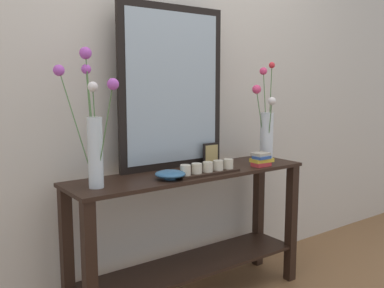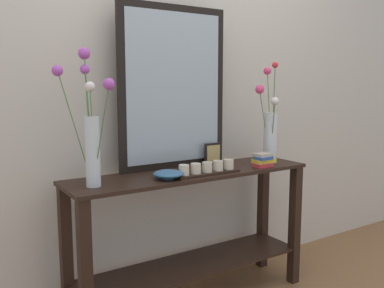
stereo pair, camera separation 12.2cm
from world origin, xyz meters
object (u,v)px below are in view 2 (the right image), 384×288
object	(u,v)px
vase_right	(270,128)
tall_vase_left	(90,128)
picture_frame_small	(213,154)
mirror_leaning	(174,88)
decorative_bowl	(168,174)
book_stack	(263,160)
candle_tray	(207,169)
console_table	(192,222)

from	to	relation	value
vase_right	tall_vase_left	bearing A→B (deg)	-178.75
vase_right	picture_frame_small	xyz separation A→B (m)	(-0.37, 0.10, -0.14)
mirror_leaning	picture_frame_small	distance (m)	0.47
vase_right	decorative_bowl	world-z (taller)	vase_right
tall_vase_left	book_stack	distance (m)	1.04
picture_frame_small	vase_right	bearing A→B (deg)	-14.38
candle_tray	picture_frame_small	world-z (taller)	picture_frame_small
tall_vase_left	decorative_bowl	world-z (taller)	tall_vase_left
console_table	book_stack	bearing A→B (deg)	-14.77
vase_right	candle_tray	xyz separation A→B (m)	(-0.56, -0.11, -0.18)
mirror_leaning	console_table	bearing A→B (deg)	-80.79
tall_vase_left	vase_right	size ratio (longest dim) A/B	1.07
mirror_leaning	vase_right	bearing A→B (deg)	-13.11
console_table	decorative_bowl	world-z (taller)	decorative_bowl
console_table	candle_tray	distance (m)	0.34
console_table	mirror_leaning	world-z (taller)	mirror_leaning
mirror_leaning	book_stack	bearing A→B (deg)	-30.39
tall_vase_left	candle_tray	bearing A→B (deg)	-7.81
candle_tray	picture_frame_small	size ratio (longest dim) A/B	2.98
book_stack	decorative_bowl	bearing A→B (deg)	177.60
vase_right	picture_frame_small	bearing A→B (deg)	165.62
vase_right	picture_frame_small	distance (m)	0.41
mirror_leaning	vase_right	size ratio (longest dim) A/B	1.50
book_stack	console_table	bearing A→B (deg)	165.23
decorative_bowl	tall_vase_left	bearing A→B (deg)	169.49
decorative_bowl	candle_tray	bearing A→B (deg)	-3.34
decorative_bowl	book_stack	world-z (taller)	book_stack
console_table	vase_right	bearing A→B (deg)	0.94
picture_frame_small	decorative_bowl	size ratio (longest dim) A/B	0.83
tall_vase_left	vase_right	world-z (taller)	tall_vase_left
tall_vase_left	picture_frame_small	xyz separation A→B (m)	(0.80, 0.12, -0.21)
console_table	vase_right	distance (m)	0.78
decorative_bowl	book_stack	size ratio (longest dim) A/B	1.19
tall_vase_left	picture_frame_small	bearing A→B (deg)	8.54
picture_frame_small	candle_tray	bearing A→B (deg)	-132.43
console_table	tall_vase_left	bearing A→B (deg)	-178.44
vase_right	decorative_bowl	bearing A→B (deg)	-173.06
console_table	vase_right	xyz separation A→B (m)	(0.59, 0.01, 0.50)
console_table	tall_vase_left	distance (m)	0.82
mirror_leaning	picture_frame_small	xyz separation A→B (m)	(0.24, -0.05, -0.40)
vase_right	console_table	bearing A→B (deg)	-179.06
tall_vase_left	vase_right	distance (m)	1.18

